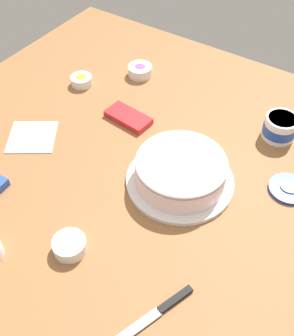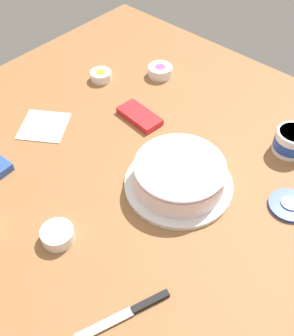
{
  "view_description": "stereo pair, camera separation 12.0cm",
  "coord_description": "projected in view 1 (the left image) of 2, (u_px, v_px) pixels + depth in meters",
  "views": [
    {
      "loc": [
        -0.5,
        0.66,
        0.92
      ],
      "look_at": [
        -0.05,
        -0.02,
        0.04
      ],
      "focal_mm": 43.82,
      "sensor_mm": 36.0,
      "label": 1
    },
    {
      "loc": [
        -0.59,
        0.59,
        0.92
      ],
      "look_at": [
        -0.05,
        -0.02,
        0.04
      ],
      "focal_mm": 43.82,
      "sensor_mm": 36.0,
      "label": 2
    }
  ],
  "objects": [
    {
      "name": "sprinkle_bowl_yellow",
      "position": [
        81.0,
        80.0,
        1.53
      ],
      "size": [
        0.08,
        0.08,
        0.04
      ],
      "color": "white",
      "rests_on": "ground_plane"
    },
    {
      "name": "candy_box_lower",
      "position": [
        128.0,
        117.0,
        1.4
      ],
      "size": [
        0.17,
        0.09,
        0.02
      ],
      "primitive_type": "cube",
      "rotation": [
        0.0,
        0.0,
        -0.1
      ],
      "color": "red",
      "rests_on": "ground_plane"
    },
    {
      "name": "frosted_cake",
      "position": [
        181.0,
        171.0,
        1.18
      ],
      "size": [
        0.32,
        0.32,
        0.11
      ],
      "color": "white",
      "rests_on": "ground_plane"
    },
    {
      "name": "frosting_tub_lid",
      "position": [
        289.0,
        188.0,
        1.19
      ],
      "size": [
        0.12,
        0.12,
        0.02
      ],
      "color": "#233DAD",
      "rests_on": "ground_plane"
    },
    {
      "name": "spreading_knife",
      "position": [
        159.0,
        311.0,
        0.94
      ],
      "size": [
        0.1,
        0.23,
        0.01
      ],
      "color": "silver",
      "rests_on": "ground_plane"
    },
    {
      "name": "ground_plane",
      "position": [
        130.0,
        173.0,
        1.24
      ],
      "size": [
        1.54,
        1.54,
        0.0
      ],
      "primitive_type": "plane",
      "color": "#936038"
    },
    {
      "name": "frosting_tub",
      "position": [
        280.0,
        127.0,
        1.32
      ],
      "size": [
        0.11,
        0.11,
        0.08
      ],
      "color": "white",
      "rests_on": "ground_plane"
    },
    {
      "name": "sprinkle_bowl_green",
      "position": [
        70.0,
        245.0,
        1.05
      ],
      "size": [
        0.09,
        0.09,
        0.04
      ],
      "color": "white",
      "rests_on": "ground_plane"
    },
    {
      "name": "sprinkle_bowl_rainbow",
      "position": [
        140.0,
        70.0,
        1.57
      ],
      "size": [
        0.09,
        0.09,
        0.04
      ],
      "color": "white",
      "rests_on": "ground_plane"
    },
    {
      "name": "paper_napkin",
      "position": [
        32.0,
        137.0,
        1.34
      ],
      "size": [
        0.21,
        0.21,
        0.01
      ],
      "primitive_type": "cube",
      "rotation": [
        0.0,
        0.0,
        0.59
      ],
      "color": "white",
      "rests_on": "ground_plane"
    }
  ]
}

